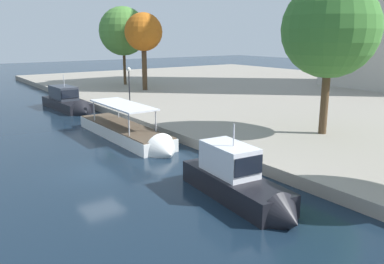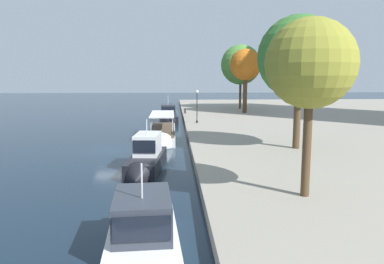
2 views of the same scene
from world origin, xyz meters
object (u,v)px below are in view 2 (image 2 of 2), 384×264
mooring_bollard_0 (185,111)px  tree_3 (313,63)px  tree_2 (239,65)px  tree_1 (246,66)px  lamp_post (197,103)px  motor_yacht_3 (143,251)px  motor_yacht_2 (146,161)px  motor_yacht_0 (168,117)px  tree_0 (301,58)px  tour_boat_1 (162,136)px

mooring_bollard_0 → tree_3: tree_3 is taller
tree_2 → tree_1: bearing=-2.2°
tree_1 → tree_2: 7.70m
lamp_post → motor_yacht_3: bearing=-6.8°
motor_yacht_3 → lamp_post: size_ratio=2.04×
motor_yacht_3 → tree_2: (-57.32, 13.46, 8.11)m
mooring_bollard_0 → tree_1: tree_1 is taller
tree_1 → tree_3: (43.80, -4.83, -0.73)m
motor_yacht_2 → lamp_post: bearing=172.4°
motor_yacht_2 → tree_3: 14.36m
tree_1 → tree_2: bearing=177.8°
motor_yacht_2 → lamp_post: (-22.64, 5.24, 2.64)m
motor_yacht_2 → motor_yacht_3: 14.36m
motor_yacht_0 → tree_0: (25.51, 11.75, 7.83)m
tree_2 → tree_3: tree_2 is taller
motor_yacht_3 → tree_1: (-49.63, 13.17, 7.91)m
tree_1 → tree_3: size_ratio=1.13×
tree_0 → motor_yacht_3: bearing=-32.5°
tree_3 → tree_1: bearing=173.7°
motor_yacht_2 → tree_1: size_ratio=0.78×
motor_yacht_0 → tree_2: size_ratio=0.85×
motor_yacht_2 → tree_1: bearing=163.8°
motor_yacht_0 → tree_0: size_ratio=0.87×
motor_yacht_0 → mooring_bollard_0: 5.34m
motor_yacht_3 → tour_boat_1: bearing=176.2°
motor_yacht_3 → mooring_bollard_0: size_ratio=10.19×
motor_yacht_3 → lamp_post: (-36.97, 4.38, 2.81)m
tour_boat_1 → tree_1: bearing=148.0°
lamp_post → tree_3: bearing=7.2°
mooring_bollard_0 → tree_1: 12.39m
motor_yacht_3 → lamp_post: bearing=169.4°
tree_1 → mooring_bollard_0: bearing=-88.1°
motor_yacht_2 → tree_0: tree_0 is taller
tour_boat_1 → lamp_post: size_ratio=3.05×
tree_1 → tour_boat_1: bearing=-31.9°
lamp_post → tree_3: (31.15, 3.96, 4.36)m
mooring_bollard_0 → lamp_post: bearing=5.5°
tree_0 → tree_3: tree_0 is taller
tree_1 → tree_0: bearing=-1.8°
tree_2 → tree_3: size_ratio=1.26×
motor_yacht_0 → tree_1: bearing=108.3°
motor_yacht_2 → lamp_post: 23.39m
lamp_post → tree_0: (17.75, 7.84, 5.10)m
motor_yacht_2 → lamp_post: lamp_post is taller
motor_yacht_2 → tree_3: (8.51, 9.20, 7.01)m
motor_yacht_0 → tree_1: size_ratio=0.95×
motor_yacht_3 → tree_1: tree_1 is taller
motor_yacht_2 → tree_2: (-42.99, 14.32, 7.94)m
tree_3 → tour_boat_1: bearing=-159.7°
tour_boat_1 → tree_2: 32.96m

